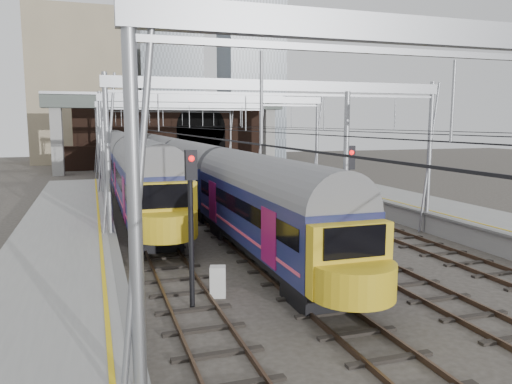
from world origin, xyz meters
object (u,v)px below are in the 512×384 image
object	(u,v)px
train_main	(178,165)
relay_cabinet	(218,282)
train_second	(120,154)
signal_near_left	(191,210)
signal_near_centre	(348,194)

from	to	relation	value
train_main	relay_cabinet	size ratio (longest dim) A/B	56.68
train_second	signal_near_left	xyz separation A→B (m)	(0.03, -39.53, 0.61)
train_main	relay_cabinet	xyz separation A→B (m)	(-2.95, -26.11, -1.84)
train_main	train_second	size ratio (longest dim) A/B	0.89
train_main	relay_cabinet	distance (m)	26.34
signal_near_left	signal_near_centre	bearing A→B (deg)	9.52
signal_near_centre	relay_cabinet	bearing A→B (deg)	-167.19
train_main	signal_near_centre	bearing A→B (deg)	-84.17
train_second	signal_near_centre	xyz separation A→B (m)	(6.55, -37.60, 0.59)
signal_near_left	relay_cabinet	size ratio (longest dim) A/B	4.77
train_main	signal_near_left	bearing A→B (deg)	-98.41
train_main	train_second	world-z (taller)	train_second
train_main	train_second	bearing A→B (deg)	107.54
signal_near_left	signal_near_centre	world-z (taller)	signal_near_left
signal_near_left	signal_near_centre	xyz separation A→B (m)	(6.52, 1.93, -0.03)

